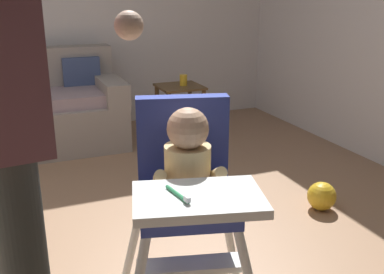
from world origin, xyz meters
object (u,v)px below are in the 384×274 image
at_px(couch, 22,112).
at_px(high_chair, 187,181).
at_px(adult_standing, 6,122).
at_px(toy_ball, 322,196).
at_px(side_table, 180,100).
at_px(sippy_cup, 183,80).

xyz_separation_m(couch, high_chair, (0.50, -2.69, 0.35)).
relative_size(high_chair, adult_standing, 0.56).
bearing_deg(couch, adult_standing, -1.84).
relative_size(toy_ball, side_table, 0.36).
xyz_separation_m(high_chair, side_table, (0.88, 2.40, -0.30)).
distance_m(side_table, sippy_cup, 0.19).
bearing_deg(high_chair, toy_ball, 134.47).
distance_m(couch, side_table, 1.42).
height_order(toy_ball, side_table, side_table).
bearing_deg(side_table, adult_standing, -120.82).
bearing_deg(couch, sippy_cup, 78.50).
xyz_separation_m(adult_standing, sippy_cup, (1.51, 2.47, -0.43)).
relative_size(couch, high_chair, 1.80).
height_order(adult_standing, toy_ball, adult_standing).
relative_size(adult_standing, toy_ball, 9.42).
bearing_deg(sippy_cup, high_chair, -110.99).
bearing_deg(side_table, toy_ball, -79.21).
xyz_separation_m(adult_standing, toy_ball, (1.80, 0.76, -0.90)).
relative_size(adult_standing, side_table, 3.37).
height_order(couch, adult_standing, adult_standing).
relative_size(high_chair, toy_ball, 5.25).
distance_m(adult_standing, side_table, 2.95).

